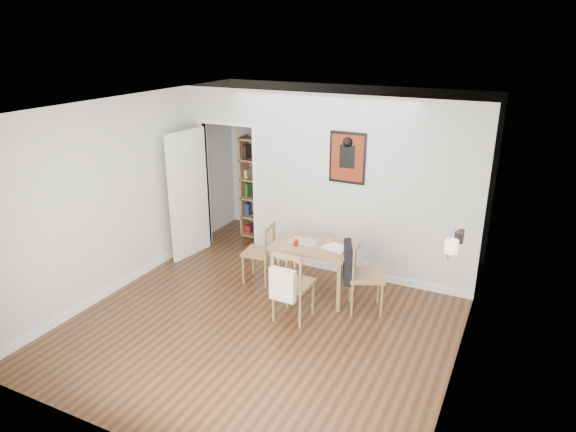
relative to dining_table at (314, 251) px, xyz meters
The scene contains 15 objects.
ground 0.88m from the dining_table, 114.53° to the right, with size 5.20×5.20×0.00m, color #52331A.
room_shell 1.04m from the dining_table, 101.03° to the left, with size 5.20×5.20×5.20m.
dining_table is the anchor object (origin of this frame).
chair_left 0.87m from the dining_table, behind, with size 0.48×0.48×0.88m.
chair_right 0.77m from the dining_table, ahead, with size 0.66×0.62×0.95m.
chair_front 0.71m from the dining_table, 88.19° to the right, with size 0.49×0.55×0.94m.
bookshelf 2.17m from the dining_table, 136.88° to the left, with size 0.74×0.30×1.76m.
fireplace 1.93m from the dining_table, ahead, with size 0.45×1.25×1.16m.
red_glass 0.27m from the dining_table, 149.30° to the right, with size 0.07×0.07×0.09m, color maroon.
orange_fruit 0.26m from the dining_table, 42.37° to the left, with size 0.07×0.07×0.07m, color orange.
placemat 0.21m from the dining_table, 164.18° to the left, with size 0.35×0.26×0.00m, color beige.
notebook 0.32m from the dining_table, ahead, with size 0.32×0.24×0.02m, color white.
mantel_lamp 2.04m from the dining_table, 20.27° to the right, with size 0.14×0.14×0.22m.
ceramic_jar_a 1.92m from the dining_table, ahead, with size 0.10×0.10×0.12m, color black.
ceramic_jar_b 1.91m from the dining_table, ahead, with size 0.07×0.07×0.09m, color black.
Camera 1 is at (2.67, -5.20, 3.40)m, focal length 32.00 mm.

